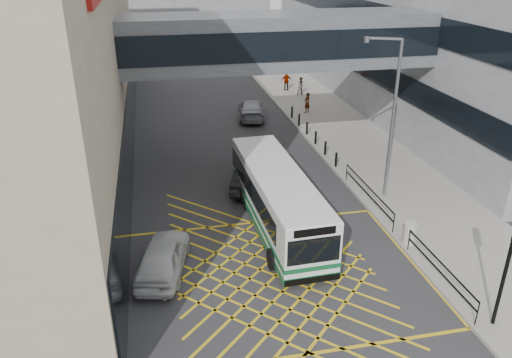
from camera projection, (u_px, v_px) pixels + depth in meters
ground at (276, 276)px, 20.59m from camera, size 120.00×120.00×0.00m
skybridge at (279, 40)px, 28.68m from camera, size 20.00×4.10×3.00m
pavement at (348, 137)px, 35.57m from camera, size 6.00×54.00×0.16m
box_junction at (276, 276)px, 20.59m from camera, size 12.00×9.00×0.01m
bus at (277, 197)px, 23.71m from camera, size 2.81×10.32×2.87m
car_white at (163, 256)px, 20.54m from camera, size 3.00×5.10×1.52m
car_dark at (254, 174)px, 28.00m from camera, size 3.83×5.38×1.57m
car_silver at (251, 109)px, 39.63m from camera, size 2.91×5.20×1.53m
traffic_light at (511, 257)px, 16.44m from camera, size 0.35×0.53×4.42m
street_lamp at (390, 111)px, 25.08m from camera, size 1.81×0.96×8.30m
litter_bin at (409, 233)px, 22.42m from camera, size 0.58×0.58×1.00m
kerb_railings at (396, 221)px, 22.95m from camera, size 0.05×12.54×1.00m
bollards at (311, 133)px, 34.84m from camera, size 0.14×10.14×0.90m
pedestrian_a at (307, 103)px, 40.40m from camera, size 0.80×0.74×1.63m
pedestrian_b at (301, 86)px, 45.25m from camera, size 0.79×0.46×1.62m
pedestrian_c at (286, 81)px, 46.80m from camera, size 1.08×0.59×1.75m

